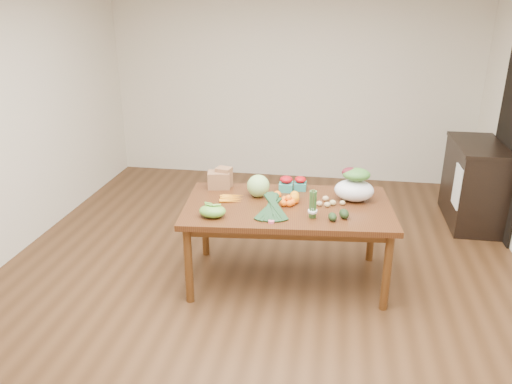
% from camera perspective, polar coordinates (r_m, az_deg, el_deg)
% --- Properties ---
extents(floor, '(6.00, 6.00, 0.00)m').
position_cam_1_polar(floor, '(4.64, 0.01, -10.46)').
color(floor, '#52331C').
rests_on(floor, ground).
extents(room_walls, '(5.02, 6.02, 2.70)m').
position_cam_1_polar(room_walls, '(4.09, 0.01, 5.80)').
color(room_walls, silver).
rests_on(room_walls, floor).
extents(dining_table, '(1.89, 1.16, 0.75)m').
position_cam_1_polar(dining_table, '(4.54, 3.57, -5.80)').
color(dining_table, '#492811').
rests_on(dining_table, floor).
extents(doorway_dark, '(0.02, 1.00, 2.10)m').
position_cam_1_polar(doorway_dark, '(5.95, 27.18, 5.46)').
color(doorway_dark, black).
rests_on(doorway_dark, floor).
extents(cabinet, '(0.52, 1.02, 0.94)m').
position_cam_1_polar(cabinet, '(6.18, 23.61, 0.89)').
color(cabinet, black).
rests_on(cabinet, floor).
extents(dish_towel, '(0.02, 0.28, 0.45)m').
position_cam_1_polar(dish_towel, '(5.77, 22.00, 0.59)').
color(dish_towel, white).
rests_on(dish_towel, cabinet).
extents(paper_bag, '(0.29, 0.25, 0.19)m').
position_cam_1_polar(paper_bag, '(4.74, -4.27, 1.59)').
color(paper_bag, '#8B613E').
rests_on(paper_bag, dining_table).
extents(cabbage, '(0.20, 0.20, 0.20)m').
position_cam_1_polar(cabbage, '(4.52, 0.26, 0.71)').
color(cabbage, '#98BE6D').
rests_on(cabbage, dining_table).
extents(strawberry_basket_a, '(0.14, 0.14, 0.11)m').
position_cam_1_polar(strawberry_basket_a, '(4.67, 3.46, 0.80)').
color(strawberry_basket_a, '#B00B19').
rests_on(strawberry_basket_a, dining_table).
extents(strawberry_basket_b, '(0.12, 0.12, 0.10)m').
position_cam_1_polar(strawberry_basket_b, '(4.71, 5.07, 0.86)').
color(strawberry_basket_b, '#B90C11').
rests_on(strawberry_basket_b, dining_table).
extents(orange_a, '(0.07, 0.07, 0.07)m').
position_cam_1_polar(orange_a, '(4.50, 2.46, -0.31)').
color(orange_a, '#F5550F').
rests_on(orange_a, dining_table).
extents(orange_b, '(0.08, 0.08, 0.08)m').
position_cam_1_polar(orange_b, '(4.48, 4.43, -0.40)').
color(orange_b, orange).
rests_on(orange_b, dining_table).
extents(orange_c, '(0.09, 0.09, 0.09)m').
position_cam_1_polar(orange_c, '(4.40, 4.39, -0.73)').
color(orange_c, '#FFA70F').
rests_on(orange_c, dining_table).
extents(mandarin_cluster, '(0.20, 0.20, 0.09)m').
position_cam_1_polar(mandarin_cluster, '(4.37, 3.74, -0.87)').
color(mandarin_cluster, orange).
rests_on(mandarin_cluster, dining_table).
extents(carrots, '(0.24, 0.21, 0.03)m').
position_cam_1_polar(carrots, '(4.48, -2.87, -0.71)').
color(carrots, orange).
rests_on(carrots, dining_table).
extents(snap_pea_bag, '(0.23, 0.17, 0.10)m').
position_cam_1_polar(snap_pea_bag, '(4.13, -5.00, -2.19)').
color(snap_pea_bag, '#65AA39').
rests_on(snap_pea_bag, dining_table).
extents(kale_bunch, '(0.36, 0.43, 0.16)m').
position_cam_1_polar(kale_bunch, '(4.09, 1.82, -1.93)').
color(kale_bunch, black).
rests_on(kale_bunch, dining_table).
extents(asparagus_bundle, '(0.09, 0.12, 0.26)m').
position_cam_1_polar(asparagus_bundle, '(4.09, 6.51, -1.40)').
color(asparagus_bundle, '#477837').
rests_on(asparagus_bundle, dining_table).
extents(potato_a, '(0.05, 0.05, 0.05)m').
position_cam_1_polar(potato_a, '(4.37, 7.26, -1.32)').
color(potato_a, tan).
rests_on(potato_a, dining_table).
extents(potato_b, '(0.05, 0.05, 0.04)m').
position_cam_1_polar(potato_b, '(4.36, 8.14, -1.43)').
color(potato_b, tan).
rests_on(potato_b, dining_table).
extents(potato_c, '(0.06, 0.05, 0.05)m').
position_cam_1_polar(potato_c, '(4.40, 8.77, -1.21)').
color(potato_c, '#C9BD74').
rests_on(potato_c, dining_table).
extents(potato_d, '(0.06, 0.05, 0.05)m').
position_cam_1_polar(potato_d, '(4.49, 7.96, -0.74)').
color(potato_d, tan).
rests_on(potato_d, dining_table).
extents(potato_e, '(0.05, 0.04, 0.04)m').
position_cam_1_polar(potato_e, '(4.43, 9.86, -1.23)').
color(potato_e, '#D6BD7B').
rests_on(potato_e, dining_table).
extents(avocado_a, '(0.09, 0.12, 0.07)m').
position_cam_1_polar(avocado_a, '(4.10, 8.74, -2.82)').
color(avocado_a, black).
rests_on(avocado_a, dining_table).
extents(avocado_b, '(0.11, 0.13, 0.08)m').
position_cam_1_polar(avocado_b, '(4.16, 10.03, -2.46)').
color(avocado_b, black).
rests_on(avocado_b, dining_table).
extents(salad_bag, '(0.37, 0.29, 0.27)m').
position_cam_1_polar(salad_bag, '(4.50, 11.18, 0.65)').
color(salad_bag, white).
rests_on(salad_bag, dining_table).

